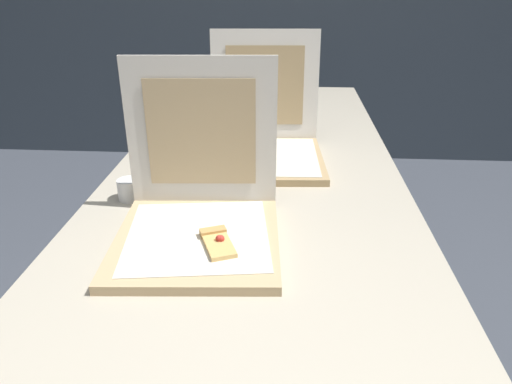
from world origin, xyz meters
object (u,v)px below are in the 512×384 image
Objects in this scene: cup_white_near_center at (129,190)px; cup_white_far at (212,130)px; table at (253,196)px; pizza_box_middle at (265,142)px; pizza_box_front at (198,215)px.

cup_white_near_center and cup_white_far have the same top height.
table is 0.23m from pizza_box_middle.
pizza_box_middle is 7.11× the size of cup_white_near_center.
cup_white_far is (0.15, 0.53, 0.00)m from cup_white_near_center.
table is 0.34m from pizza_box_front.
pizza_box_front is (-0.11, -0.31, 0.10)m from table.
cup_white_far is at bearing 114.62° from table.
pizza_box_middle reaches higher than table.
cup_white_far is at bearing 133.35° from pizza_box_middle.
pizza_box_front reaches higher than table.
table is 6.25× the size of pizza_box_front.
table is at bearing 67.65° from pizza_box_front.
cup_white_near_center reaches higher than table.
table is 0.36m from cup_white_near_center.
table is at bearing -100.15° from pizza_box_middle.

